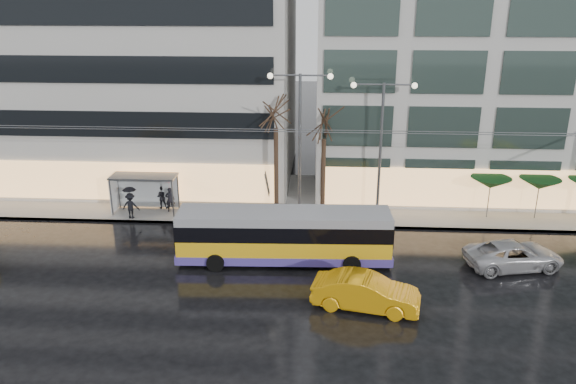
{
  "coord_description": "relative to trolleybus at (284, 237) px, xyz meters",
  "views": [
    {
      "loc": [
        3.36,
        -23.04,
        13.68
      ],
      "look_at": [
        1.63,
        5.0,
        3.7
      ],
      "focal_mm": 35.0,
      "sensor_mm": 36.0,
      "label": 1
    }
  ],
  "objects": [
    {
      "name": "ground",
      "position": [
        -1.47,
        -4.19,
        -1.42
      ],
      "size": [
        140.0,
        140.0,
        0.0
      ],
      "primitive_type": "plane",
      "color": "black",
      "rests_on": "ground"
    },
    {
      "name": "sidewalk",
      "position": [
        0.53,
        9.81,
        -1.34
      ],
      "size": [
        80.0,
        10.0,
        0.15
      ],
      "primitive_type": "cube",
      "color": "gray",
      "rests_on": "ground"
    },
    {
      "name": "kerb",
      "position": [
        0.53,
        4.86,
        -1.34
      ],
      "size": [
        80.0,
        0.1,
        0.15
      ],
      "primitive_type": "cube",
      "color": "slate",
      "rests_on": "ground"
    },
    {
      "name": "building_left",
      "position": [
        -17.47,
        14.81,
        9.73
      ],
      "size": [
        34.0,
        14.0,
        22.0
      ],
      "primitive_type": "cube",
      "color": "#B5B3AD",
      "rests_on": "sidewalk"
    },
    {
      "name": "building_right",
      "position": [
        17.53,
        14.81,
        11.23
      ],
      "size": [
        32.0,
        14.0,
        25.0
      ],
      "primitive_type": "cube",
      "color": "#B5B3AD",
      "rests_on": "sidewalk"
    },
    {
      "name": "trolleybus",
      "position": [
        0.0,
        0.0,
        0.0
      ],
      "size": [
        11.36,
        4.52,
        5.23
      ],
      "color": "yellow",
      "rests_on": "ground"
    },
    {
      "name": "catenary",
      "position": [
        -0.47,
        3.75,
        2.84
      ],
      "size": [
        42.24,
        5.12,
        7.0
      ],
      "color": "#595B60",
      "rests_on": "ground"
    },
    {
      "name": "bus_shelter",
      "position": [
        -9.85,
        6.5,
        0.55
      ],
      "size": [
        4.2,
        1.6,
        2.51
      ],
      "color": "#595B60",
      "rests_on": "sidewalk"
    },
    {
      "name": "street_lamp_near",
      "position": [
        0.53,
        6.61,
        4.58
      ],
      "size": [
        3.96,
        0.36,
        9.03
      ],
      "color": "#595B60",
      "rests_on": "sidewalk"
    },
    {
      "name": "street_lamp_far",
      "position": [
        5.53,
        6.61,
        4.3
      ],
      "size": [
        3.96,
        0.36,
        8.53
      ],
      "color": "#595B60",
      "rests_on": "sidewalk"
    },
    {
      "name": "tree_a",
      "position": [
        -0.97,
        6.81,
        5.67
      ],
      "size": [
        3.2,
        3.2,
        8.4
      ],
      "color": "black",
      "rests_on": "sidewalk"
    },
    {
      "name": "tree_b",
      "position": [
        2.03,
        7.01,
        4.98
      ],
      "size": [
        3.2,
        3.2,
        7.7
      ],
      "color": "black",
      "rests_on": "sidewalk"
    },
    {
      "name": "parasol_a",
      "position": [
        12.53,
        6.81,
        1.03
      ],
      "size": [
        2.5,
        2.5,
        2.65
      ],
      "color": "#595B60",
      "rests_on": "sidewalk"
    },
    {
      "name": "parasol_b",
      "position": [
        15.53,
        6.81,
        1.03
      ],
      "size": [
        2.5,
        2.5,
        2.65
      ],
      "color": "#595B60",
      "rests_on": "sidewalk"
    },
    {
      "name": "taxi_b",
      "position": [
        4.05,
        -4.49,
        -0.61
      ],
      "size": [
        5.14,
        2.66,
        1.61
      ],
      "primitive_type": "imported",
      "rotation": [
        0.0,
        0.0,
        1.37
      ],
      "color": "orange",
      "rests_on": "ground"
    },
    {
      "name": "sedan_silver",
      "position": [
        12.09,
        0.08,
        -0.71
      ],
      "size": [
        5.43,
        3.3,
        1.41
      ],
      "primitive_type": "imported",
      "rotation": [
        0.0,
        0.0,
        1.77
      ],
      "color": "#AAA9AE",
      "rests_on": "ground"
    },
    {
      "name": "pedestrian_a",
      "position": [
        -7.91,
        6.55,
        0.19
      ],
      "size": [
        1.19,
        1.21,
        2.19
      ],
      "color": "black",
      "rests_on": "sidewalk"
    },
    {
      "name": "pedestrian_b",
      "position": [
        -8.62,
        7.12,
        -0.47
      ],
      "size": [
        0.85,
        0.7,
        1.59
      ],
      "color": "black",
      "rests_on": "sidewalk"
    },
    {
      "name": "pedestrian_c",
      "position": [
        -10.1,
        5.23,
        -0.15
      ],
      "size": [
        1.12,
        0.88,
        2.11
      ],
      "color": "black",
      "rests_on": "sidewalk"
    }
  ]
}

